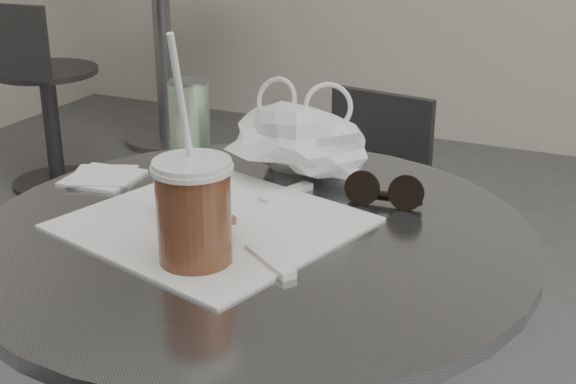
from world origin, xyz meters
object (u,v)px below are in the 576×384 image
at_px(iced_coffee, 194,211).
at_px(drink_can, 190,119).
at_px(bg_chair, 43,107).
at_px(bg_table, 163,45).
at_px(chair_far, 353,245).
at_px(sunglasses, 384,193).
at_px(banh_mi, 195,202).

relative_size(iced_coffee, drink_can, 2.18).
bearing_deg(bg_chair, drink_can, -46.00).
relative_size(bg_chair, iced_coffee, 2.65).
relative_size(bg_table, chair_far, 1.09).
bearing_deg(bg_table, bg_chair, -97.79).
bearing_deg(bg_chair, sunglasses, -41.34).
bearing_deg(banh_mi, iced_coffee, -28.11).
xyz_separation_m(banh_mi, drink_can, (-0.16, 0.25, 0.03)).
distance_m(chair_far, sunglasses, 0.91).
relative_size(chair_far, sunglasses, 5.79).
height_order(banh_mi, drink_can, drink_can).
bearing_deg(bg_table, iced_coffee, -55.70).
xyz_separation_m(banh_mi, iced_coffee, (0.06, -0.10, 0.04)).
relative_size(chair_far, bg_chair, 0.89).
xyz_separation_m(bg_table, sunglasses, (1.73, -2.05, 0.29)).
distance_m(bg_chair, iced_coffee, 2.37).
bearing_deg(iced_coffee, bg_table, 124.30).
height_order(bg_chair, sunglasses, sunglasses).
xyz_separation_m(chair_far, banh_mi, (0.09, -0.90, 0.47)).
height_order(bg_table, drink_can, drink_can).
distance_m(bg_table, sunglasses, 2.70).
bearing_deg(iced_coffee, chair_far, 98.81).
relative_size(bg_table, iced_coffee, 2.58).
relative_size(banh_mi, drink_can, 1.48).
bearing_deg(sunglasses, chair_far, 105.65).
relative_size(sunglasses, drink_can, 0.89).
bearing_deg(iced_coffee, sunglasses, 60.93).
bearing_deg(sunglasses, bg_chair, 136.77).
height_order(iced_coffee, drink_can, iced_coffee).
bearing_deg(drink_can, iced_coffee, -57.91).
relative_size(bg_table, drink_can, 5.63).
height_order(bg_table, iced_coffee, iced_coffee).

